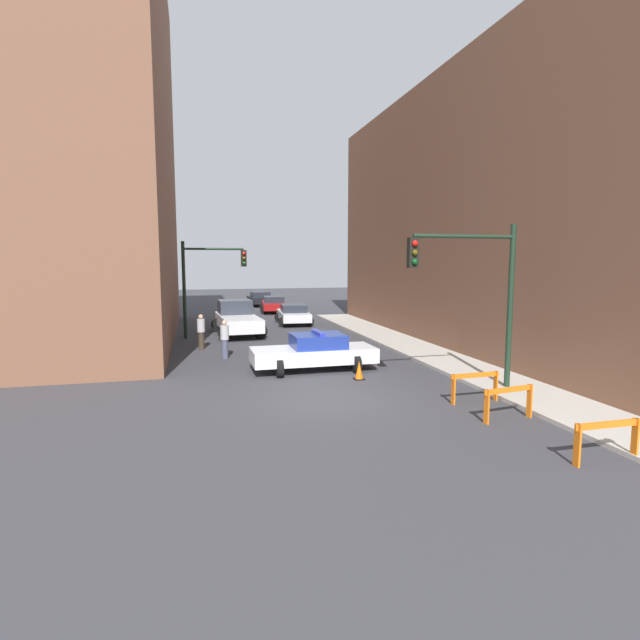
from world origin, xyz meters
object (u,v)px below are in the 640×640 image
at_px(police_car, 314,352).
at_px(parked_car_mid, 274,304).
at_px(barrier_back, 475,382).
at_px(parked_car_far, 260,299).
at_px(parked_car_near, 294,314).
at_px(barrier_front, 607,434).
at_px(barrier_mid, 509,398).
at_px(traffic_cone, 359,371).
at_px(pedestrian_corner, 201,331).
at_px(traffic_light_far, 205,275).
at_px(traffic_light_near, 479,282).
at_px(pedestrian_crossing, 225,339).
at_px(white_truck, 237,318).

bearing_deg(police_car, parked_car_mid, -5.34).
bearing_deg(barrier_back, parked_car_mid, 93.75).
bearing_deg(police_car, parked_car_far, -3.60).
bearing_deg(parked_car_near, barrier_front, -81.67).
distance_m(barrier_mid, barrier_back, 1.71).
bearing_deg(parked_car_mid, police_car, -89.11).
distance_m(barrier_back, traffic_cone, 4.32).
height_order(parked_car_near, pedestrian_corner, pedestrian_corner).
bearing_deg(barrier_front, barrier_mid, 95.51).
bearing_deg(traffic_cone, traffic_light_far, 114.05).
height_order(barrier_mid, barrier_back, same).
relative_size(traffic_light_far, parked_car_mid, 1.17).
bearing_deg(barrier_front, traffic_light_near, 86.05).
xyz_separation_m(traffic_light_far, parked_car_far, (5.30, 18.37, -2.72)).
height_order(barrier_front, barrier_back, same).
relative_size(pedestrian_crossing, traffic_cone, 2.53).
height_order(parked_car_mid, pedestrian_crossing, pedestrian_crossing).
bearing_deg(police_car, barrier_back, -147.05).
relative_size(traffic_light_far, parked_car_far, 1.18).
bearing_deg(parked_car_near, parked_car_mid, 94.53).
height_order(barrier_mid, traffic_cone, barrier_mid).
bearing_deg(pedestrian_corner, pedestrian_crossing, 10.53).
xyz_separation_m(traffic_light_near, white_truck, (-6.29, 14.56, -2.62)).
bearing_deg(parked_car_mid, parked_car_near, -83.58).
bearing_deg(police_car, barrier_front, -159.77).
xyz_separation_m(pedestrian_crossing, pedestrian_corner, (-0.95, 2.60, 0.00)).
distance_m(traffic_light_near, traffic_cone, 5.10).
bearing_deg(parked_car_mid, pedestrian_corner, -104.88).
bearing_deg(pedestrian_crossing, police_car, -93.09).
xyz_separation_m(traffic_light_far, police_car, (3.82, -9.39, -2.67)).
relative_size(traffic_light_near, barrier_back, 3.25).
distance_m(parked_car_far, pedestrian_crossing, 25.04).
height_order(police_car, pedestrian_crossing, pedestrian_crossing).
relative_size(pedestrian_crossing, barrier_front, 1.04).
height_order(pedestrian_crossing, traffic_cone, pedestrian_crossing).
distance_m(traffic_light_far, pedestrian_corner, 4.44).
bearing_deg(barrier_mid, pedestrian_corner, 120.76).
height_order(parked_car_mid, parked_car_far, same).
distance_m(police_car, barrier_mid, 7.95).
bearing_deg(barrier_back, pedestrian_corner, 124.63).
xyz_separation_m(traffic_light_far, white_truck, (1.75, 0.78, -2.49)).
xyz_separation_m(traffic_light_near, parked_car_far, (-2.73, 32.14, -2.86)).
distance_m(parked_car_near, parked_car_mid, 7.75).
bearing_deg(traffic_cone, barrier_mid, -66.06).
relative_size(traffic_light_near, white_truck, 0.94).
bearing_deg(barrier_front, parked_car_far, 93.54).
height_order(white_truck, barrier_mid, white_truck).
bearing_deg(white_truck, parked_car_mid, 67.36).
height_order(white_truck, pedestrian_crossing, white_truck).
relative_size(pedestrian_corner, barrier_front, 1.04).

